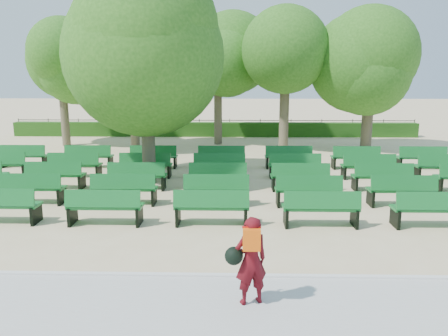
% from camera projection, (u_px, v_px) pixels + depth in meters
% --- Properties ---
extents(ground, '(120.00, 120.00, 0.00)m').
position_uv_depth(ground, '(195.00, 194.00, 14.67)').
color(ground, '#CFB789').
extents(paving, '(30.00, 2.20, 0.06)m').
position_uv_depth(paving, '(157.00, 307.00, 7.43)').
color(paving, '#B4B5B0').
rests_on(paving, ground).
extents(curb, '(30.00, 0.12, 0.10)m').
position_uv_depth(curb, '(167.00, 276.00, 8.55)').
color(curb, silver).
rests_on(curb, ground).
extents(hedge, '(26.00, 0.70, 0.90)m').
position_uv_depth(hedge, '(214.00, 129.00, 28.26)').
color(hedge, '#204D14').
rests_on(hedge, ground).
extents(fence, '(26.00, 0.10, 1.02)m').
position_uv_depth(fence, '(215.00, 135.00, 28.75)').
color(fence, black).
rests_on(fence, ground).
extents(tree_line, '(21.80, 6.80, 7.04)m').
position_uv_depth(tree_line, '(211.00, 146.00, 24.45)').
color(tree_line, '#316B1C').
rests_on(tree_line, ground).
extents(bench_array, '(1.99, 0.67, 1.25)m').
position_uv_depth(bench_array, '(218.00, 187.00, 15.17)').
color(bench_array, '#116425').
rests_on(bench_array, ground).
extents(tree_among, '(5.63, 5.63, 7.51)m').
position_uv_depth(tree_among, '(145.00, 44.00, 15.11)').
color(tree_among, brown).
rests_on(tree_among, ground).
extents(person, '(0.77, 0.54, 1.55)m').
position_uv_depth(person, '(250.00, 259.00, 7.36)').
color(person, '#4F0B12').
rests_on(person, ground).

